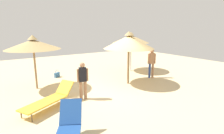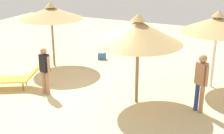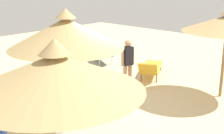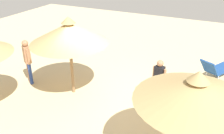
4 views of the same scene
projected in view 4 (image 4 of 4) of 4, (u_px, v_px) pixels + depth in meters
name	position (u px, v px, depth m)	size (l,w,h in m)	color
ground	(107.00, 98.00, 8.72)	(24.00, 24.00, 0.10)	beige
parasol_umbrella_center	(196.00, 91.00, 4.87)	(2.54, 2.54, 2.65)	olive
parasol_umbrella_edge	(69.00, 33.00, 8.04)	(2.64, 2.64, 2.80)	olive
lounge_chair_near_left	(202.00, 102.00, 7.77)	(1.64, 2.27, 0.81)	gold
lounge_chair_far_left	(220.00, 67.00, 9.83)	(2.21, 1.56, 0.98)	#1E478C
person_standing_front	(27.00, 59.00, 9.20)	(0.34, 0.42, 1.76)	navy
person_standing_far_right	(159.00, 79.00, 8.00)	(0.29, 0.47, 1.58)	#A57554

